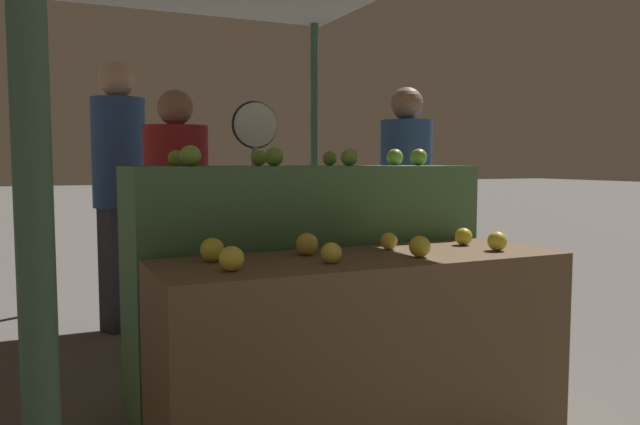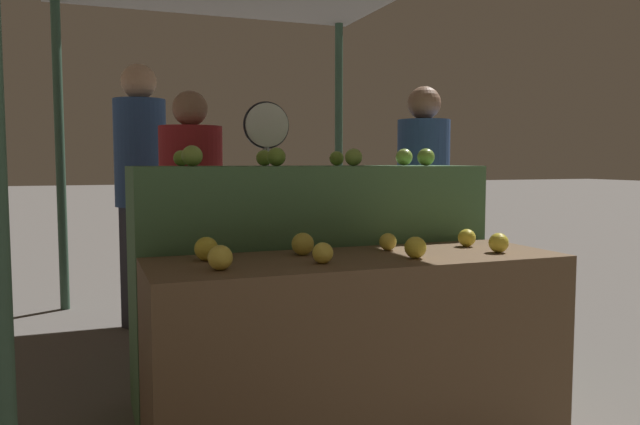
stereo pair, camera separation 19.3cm
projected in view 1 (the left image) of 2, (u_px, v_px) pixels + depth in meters
The scene contains 22 objects.
display_counter_front at pixel (363, 356), 2.45m from camera, with size 1.61×0.55×0.79m, color brown.
display_counter_back at pixel (303, 285), 2.98m from camera, with size 1.61×0.55×1.13m, color #4C7A4C.
apple_front_0 at pixel (232, 259), 2.08m from camera, with size 0.09×0.09×0.09m, color yellow.
apple_front_1 at pixel (331, 253), 2.24m from camera, with size 0.08×0.08×0.08m, color yellow.
apple_front_2 at pixel (420, 247), 2.39m from camera, with size 0.08×0.08×0.08m, color gold.
apple_front_3 at pixel (497, 241), 2.56m from camera, with size 0.08×0.08×0.08m, color gold.
apple_front_4 at pixel (212, 250), 2.28m from camera, with size 0.09×0.09×0.09m, color gold.
apple_front_5 at pixel (307, 244), 2.44m from camera, with size 0.09×0.09×0.09m, color gold.
apple_front_6 at pixel (389, 241), 2.59m from camera, with size 0.07×0.07×0.07m, color yellow.
apple_front_7 at pixel (464, 236), 2.74m from camera, with size 0.08×0.08×0.08m, color gold.
apple_back_0 at pixel (191, 156), 2.59m from camera, with size 0.09×0.09×0.09m, color #8EB247.
apple_back_1 at pixel (274, 157), 2.76m from camera, with size 0.08×0.08×0.08m, color #7AA338.
apple_back_2 at pixel (349, 157), 2.91m from camera, with size 0.08×0.08×0.08m, color #8EB247.
apple_back_3 at pixel (419, 157), 3.06m from camera, with size 0.08×0.08×0.08m, color #84AD3D.
apple_back_4 at pixel (176, 158), 2.78m from camera, with size 0.07×0.07×0.07m, color #84AD3D.
apple_back_5 at pixel (259, 158), 2.94m from camera, with size 0.08×0.08×0.08m, color #84AD3D.
apple_back_6 at pixel (330, 158), 3.11m from camera, with size 0.07×0.07×0.07m, color #84AD3D.
apple_back_7 at pixel (395, 157), 3.26m from camera, with size 0.09×0.09×0.09m, color #8EB247.
produce_scale at pixel (255, 176), 3.48m from camera, with size 0.26×0.20×1.49m.
person_vendor_at_scale at pixel (177, 206), 3.63m from camera, with size 0.37×0.37×1.57m.
person_customer_left at pixel (119, 175), 4.21m from camera, with size 0.48×0.48×1.82m.
person_customer_right at pixel (406, 193), 4.13m from camera, with size 0.46×0.46×1.64m.
Camera 1 is at (-1.16, -2.10, 1.16)m, focal length 35.00 mm.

